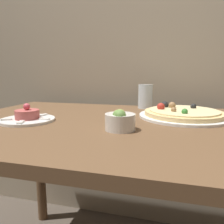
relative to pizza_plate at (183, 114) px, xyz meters
The scene contains 6 objects.
back_wall 0.68m from the pizza_plate, 121.23° to the left, with size 8.00×0.05×2.60m.
dining_table 0.31m from the pizza_plate, 147.88° to the right, with size 1.35×0.88×0.80m.
pizza_plate is the anchor object (origin of this frame).
tartare_plate 0.64m from the pizza_plate, 158.46° to the right, with size 0.21×0.21×0.07m.
small_bowl 0.35m from the pizza_plate, 127.84° to the right, with size 0.10×0.10×0.07m.
drinking_glass 0.28m from the pizza_plate, 131.69° to the left, with size 0.08×0.08×0.13m.
Camera 1 is at (0.19, -0.36, 0.98)m, focal length 35.00 mm.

